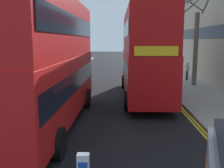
% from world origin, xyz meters
% --- Properties ---
extents(sidewalk_right, '(4.00, 80.00, 0.14)m').
position_xyz_m(sidewalk_right, '(6.50, 16.00, 0.07)').
color(sidewalk_right, '#9E9991').
rests_on(sidewalk_right, ground).
extents(sidewalk_left, '(4.00, 80.00, 0.14)m').
position_xyz_m(sidewalk_left, '(-6.50, 16.00, 0.07)').
color(sidewalk_left, '#9E9991').
rests_on(sidewalk_left, ground).
extents(kerb_line_outer, '(0.10, 56.00, 0.01)m').
position_xyz_m(kerb_line_outer, '(4.40, 14.00, 0.00)').
color(kerb_line_outer, yellow).
rests_on(kerb_line_outer, ground).
extents(kerb_line_inner, '(0.10, 56.00, 0.01)m').
position_xyz_m(kerb_line_inner, '(4.24, 14.00, 0.00)').
color(kerb_line_inner, yellow).
rests_on(kerb_line_inner, ground).
extents(double_decker_bus_away, '(2.94, 10.85, 5.64)m').
position_xyz_m(double_decker_bus_away, '(-2.29, 10.42, 3.03)').
color(double_decker_bus_away, red).
rests_on(double_decker_bus_away, ground).
extents(double_decker_bus_oncoming, '(2.84, 10.82, 5.64)m').
position_xyz_m(double_decker_bus_oncoming, '(2.47, 16.57, 3.03)').
color(double_decker_bus_oncoming, '#B20F0F').
rests_on(double_decker_bus_oncoming, ground).
extents(pedestrian_far, '(0.34, 0.22, 1.62)m').
position_xyz_m(pedestrian_far, '(7.09, 23.44, 0.99)').
color(pedestrian_far, '#2D2D38').
rests_on(pedestrian_far, sidewalk_right).
extents(street_tree_near, '(1.75, 2.12, 6.91)m').
position_xyz_m(street_tree_near, '(7.00, 20.79, 3.32)').
color(street_tree_near, '#6B6047').
rests_on(street_tree_near, sidewalk_right).
extents(street_tree_mid, '(1.96, 1.98, 5.57)m').
position_xyz_m(street_tree_mid, '(7.92, 38.59, 2.82)').
color(street_tree_mid, '#6B6047').
rests_on(street_tree_mid, sidewalk_right).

